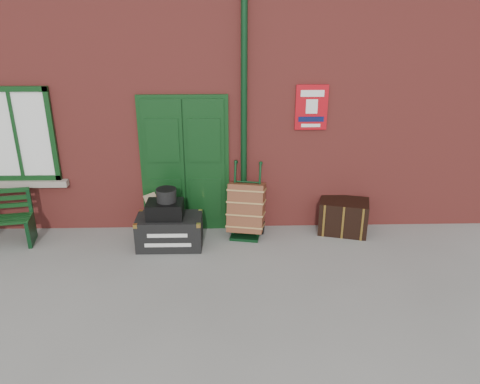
{
  "coord_description": "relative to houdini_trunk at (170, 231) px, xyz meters",
  "views": [
    {
      "loc": [
        0.41,
        -5.7,
        3.57
      ],
      "look_at": [
        0.57,
        0.6,
        1.0
      ],
      "focal_mm": 35.0,
      "sensor_mm": 36.0,
      "label": 1
    }
  ],
  "objects": [
    {
      "name": "ground",
      "position": [
        0.52,
        -0.84,
        -0.25
      ],
      "size": [
        80.0,
        80.0,
        0.0
      ],
      "primitive_type": "plane",
      "color": "gray",
      "rests_on": "ground"
    },
    {
      "name": "station_building",
      "position": [
        0.52,
        2.66,
        1.91
      ],
      "size": [
        10.3,
        4.3,
        4.36
      ],
      "color": "#983731",
      "rests_on": "ground"
    },
    {
      "name": "houdini_trunk",
      "position": [
        0.0,
        0.0,
        0.0
      ],
      "size": [
        1.01,
        0.56,
        0.5
      ],
      "primitive_type": "cube",
      "rotation": [
        0.0,
        0.0,
        -0.01
      ],
      "color": "black",
      "rests_on": "ground"
    },
    {
      "name": "strongbox",
      "position": [
        -0.05,
        0.0,
        0.38
      ],
      "size": [
        0.55,
        0.4,
        0.25
      ],
      "primitive_type": "cube",
      "rotation": [
        0.0,
        0.0,
        -0.01
      ],
      "color": "black",
      "rests_on": "houdini_trunk"
    },
    {
      "name": "hatbox",
      "position": [
        -0.02,
        0.03,
        0.6
      ],
      "size": [
        0.3,
        0.3,
        0.2
      ],
      "primitive_type": "cylinder",
      "rotation": [
        0.0,
        0.0,
        -0.01
      ],
      "color": "black",
      "rests_on": "strongbox"
    },
    {
      "name": "suitcase_back",
      "position": [
        -0.21,
        0.28,
        0.1
      ],
      "size": [
        0.5,
        0.58,
        0.71
      ],
      "primitive_type": "cube",
      "rotation": [
        0.0,
        -0.24,
        0.34
      ],
      "color": "tan",
      "rests_on": "ground"
    },
    {
      "name": "suitcase_front",
      "position": [
        -0.03,
        0.18,
        0.06
      ],
      "size": [
        0.47,
        0.53,
        0.61
      ],
      "primitive_type": "cube",
      "rotation": [
        0.0,
        -0.31,
        0.34
      ],
      "color": "tan",
      "rests_on": "ground"
    },
    {
      "name": "porter_trolley",
      "position": [
        1.21,
        0.39,
        0.21
      ],
      "size": [
        0.67,
        0.71,
        1.18
      ],
      "rotation": [
        0.0,
        0.0,
        -0.18
      ],
      "color": "black",
      "rests_on": "ground"
    },
    {
      "name": "dark_trunk",
      "position": [
        2.82,
        0.41,
        0.03
      ],
      "size": [
        0.88,
        0.69,
        0.56
      ],
      "primitive_type": "cube",
      "rotation": [
        0.0,
        0.0,
        -0.26
      ],
      "color": "black",
      "rests_on": "ground"
    }
  ]
}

